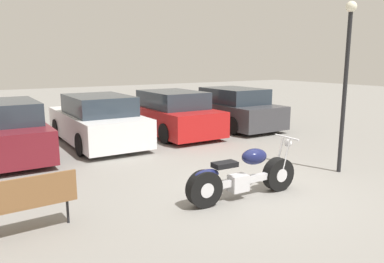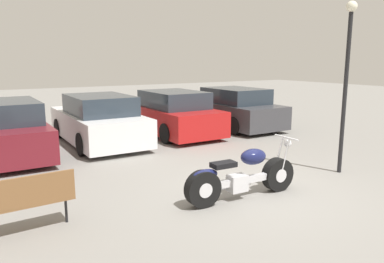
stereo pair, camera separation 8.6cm
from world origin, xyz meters
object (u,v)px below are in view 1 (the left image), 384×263
Objects in this scene: parked_car_maroon at (3,131)px; lamp_post at (346,68)px; motorcycle at (243,176)px; parked_car_white at (97,121)px; park_bench at (15,201)px; parked_car_dark_grey at (230,109)px; parked_car_red at (170,114)px.

lamp_post is (6.26, -5.58, 1.64)m from parked_car_maroon.
parked_car_maroon is at bearing 120.43° from motorcycle.
parked_car_white is (2.58, 0.23, 0.00)m from parked_car_maroon.
parked_car_maroon is 2.60× the size of park_bench.
motorcycle is 0.63× the size of lamp_post.
parked_car_maroon is at bearing -174.84° from parked_car_white.
parked_car_dark_grey is at bearing 2.72° from parked_car_maroon.
lamp_post reaches higher than parked_car_red.
parked_car_red is 2.60× the size of park_bench.
motorcycle is 7.50m from parked_car_dark_grey.
parked_car_white is at bearing 122.34° from lamp_post.
parked_car_red is at bearing 179.49° from parked_car_dark_grey.
parked_car_red is (5.17, 0.39, 0.00)m from parked_car_maroon.
park_bench is at bearing -134.69° from parked_car_red.
parked_car_maroon reaches higher than park_bench.
parked_car_maroon is at bearing 85.94° from park_bench.
motorcycle is 5.98m from parked_car_white.
parked_car_white is (-0.76, 5.93, 0.26)m from motorcycle.
parked_car_dark_grey is 1.20× the size of lamp_post.
parked_car_dark_grey is (4.40, 6.06, 0.26)m from motorcycle.
park_bench is at bearing -118.50° from parked_car_white.
motorcycle reaches higher than park_bench.
parked_car_white is 1.00× the size of parked_car_red.
parked_car_red is at bearing 73.34° from motorcycle.
park_bench is at bearing -94.06° from parked_car_maroon.
parked_car_white is at bearing 5.16° from parked_car_maroon.
parked_car_dark_grey is at bearing 75.95° from lamp_post.
parked_car_maroon is 5.22m from park_bench.
parked_car_maroon reaches higher than motorcycle.
parked_car_dark_grey is at bearing -0.51° from parked_car_red.
lamp_post is (-1.49, -5.94, 1.64)m from parked_car_dark_grey.
parked_car_red is 2.58m from parked_car_dark_grey.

